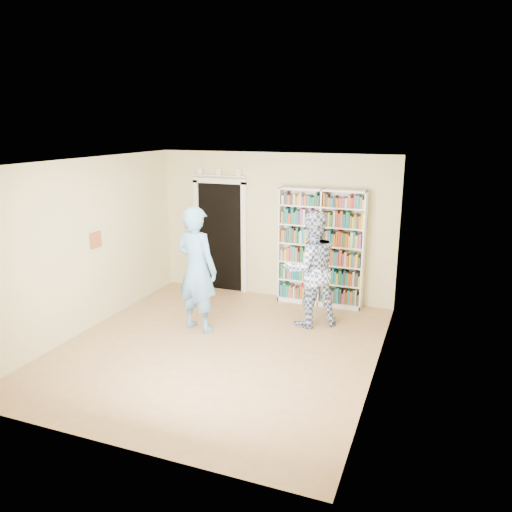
% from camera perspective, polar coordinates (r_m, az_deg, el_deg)
% --- Properties ---
extents(floor, '(5.00, 5.00, 0.00)m').
position_cam_1_polar(floor, '(7.51, -4.25, -10.35)').
color(floor, '#957148').
rests_on(floor, ground).
extents(ceiling, '(5.00, 5.00, 0.00)m').
position_cam_1_polar(ceiling, '(6.81, -4.69, 10.66)').
color(ceiling, white).
rests_on(ceiling, wall_back).
extents(wall_back, '(4.50, 0.00, 4.50)m').
position_cam_1_polar(wall_back, '(9.30, 2.11, 3.43)').
color(wall_back, beige).
rests_on(wall_back, floor).
extents(wall_left, '(0.00, 5.00, 5.00)m').
position_cam_1_polar(wall_left, '(8.23, -18.79, 1.12)').
color(wall_left, beige).
rests_on(wall_left, floor).
extents(wall_right, '(0.00, 5.00, 5.00)m').
position_cam_1_polar(wall_right, '(6.44, 13.98, -2.23)').
color(wall_right, beige).
rests_on(wall_right, floor).
extents(bookshelf, '(1.53, 0.29, 2.11)m').
position_cam_1_polar(bookshelf, '(8.96, 7.45, 1.00)').
color(bookshelf, white).
rests_on(bookshelf, floor).
extents(doorway, '(1.10, 0.08, 2.43)m').
position_cam_1_polar(doorway, '(9.72, -4.10, 2.87)').
color(doorway, black).
rests_on(doorway, floor).
extents(wall_art, '(0.03, 0.25, 0.25)m').
position_cam_1_polar(wall_art, '(8.36, -17.85, 1.75)').
color(wall_art, brown).
rests_on(wall_art, wall_left).
extents(man_blue, '(0.81, 0.62, 1.99)m').
position_cam_1_polar(man_blue, '(7.83, -6.79, -1.53)').
color(man_blue, '#5993C7').
rests_on(man_blue, floor).
extents(man_plaid, '(1.16, 1.11, 1.89)m').
position_cam_1_polar(man_plaid, '(8.03, 6.29, -1.50)').
color(man_plaid, navy).
rests_on(man_plaid, floor).
extents(paper_sheet, '(0.18, 0.04, 0.26)m').
position_cam_1_polar(paper_sheet, '(7.81, 6.76, -2.43)').
color(paper_sheet, white).
rests_on(paper_sheet, man_plaid).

